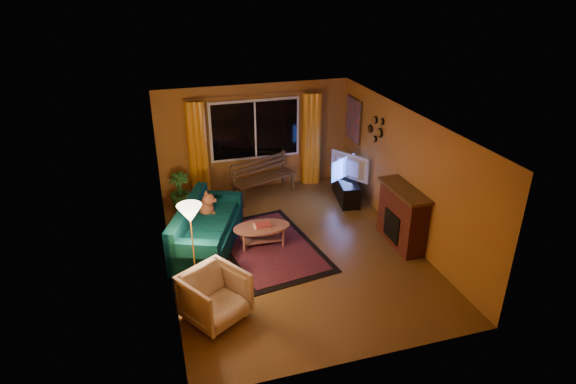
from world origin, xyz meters
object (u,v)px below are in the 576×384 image
object	(u,v)px
coffee_table	(262,235)
bench	(264,187)
floor_lamp	(193,245)
sofa	(207,227)
tv_console	(346,189)
armchair	(215,294)

from	to	relation	value
coffee_table	bench	bearing A→B (deg)	74.88
floor_lamp	sofa	bearing A→B (deg)	71.41
bench	coffee_table	bearing A→B (deg)	-127.15
sofa	tv_console	xyz separation A→B (m)	(3.32, 1.20, -0.18)
sofa	floor_lamp	xyz separation A→B (m)	(-0.37, -1.09, 0.30)
floor_lamp	bench	bearing A→B (deg)	57.03
sofa	coffee_table	world-z (taller)	sofa
bench	sofa	world-z (taller)	sofa
floor_lamp	tv_console	distance (m)	4.36
floor_lamp	coffee_table	size ratio (longest dim) A/B	1.35
bench	sofa	xyz separation A→B (m)	(-1.55, -1.87, 0.20)
armchair	sofa	bearing A→B (deg)	53.32
bench	coffee_table	xyz separation A→B (m)	(-0.56, -2.07, -0.03)
armchair	tv_console	world-z (taller)	armchair
tv_console	bench	bearing A→B (deg)	168.95
armchair	floor_lamp	size ratio (longest dim) A/B	0.59
bench	sofa	distance (m)	2.44
sofa	floor_lamp	world-z (taller)	floor_lamp
tv_console	armchair	bearing A→B (deg)	-126.98
armchair	tv_console	distance (m)	4.80
sofa	armchair	size ratio (longest dim) A/B	2.47
sofa	tv_console	distance (m)	3.53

